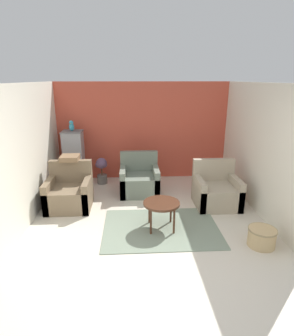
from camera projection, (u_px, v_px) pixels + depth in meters
The scene contains 14 objects.
ground_plane at pixel (155, 268), 3.86m from camera, with size 20.00×20.00×0.00m, color beige.
wall_back_accent at pixel (143, 131), 7.09m from camera, with size 4.36×0.06×2.42m.
wall_left at pixel (31, 151), 5.16m from camera, with size 0.06×3.75×2.42m.
wall_right at pixel (258, 148), 5.39m from camera, with size 0.06×3.75×2.42m.
area_rug at pixel (161, 228), 4.89m from camera, with size 1.98×1.45×0.01m.
coffee_table at pixel (161, 205), 4.75m from camera, with size 0.62×0.62×0.49m.
armchair_left at pixel (70, 193), 5.62m from camera, with size 0.86×0.81×0.90m.
armchair_right at pixel (216, 192), 5.71m from camera, with size 0.86×0.81×0.90m.
armchair_middle at pixel (139, 180), 6.33m from camera, with size 0.86×0.81×0.90m.
birdcage at pixel (74, 159), 6.74m from camera, with size 0.57×0.57×1.32m.
parrot at pixel (72, 126), 6.50m from camera, with size 0.12×0.21×0.25m.
potted_plant at pixel (102, 169), 6.87m from camera, with size 0.29×0.26×0.65m.
wicker_basket at pixel (262, 237), 4.33m from camera, with size 0.44×0.44×0.29m.
throw_pillow at pixel (70, 158), 5.70m from camera, with size 0.36×0.36×0.10m.
Camera 1 is at (-0.30, -3.24, 2.49)m, focal length 30.00 mm.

